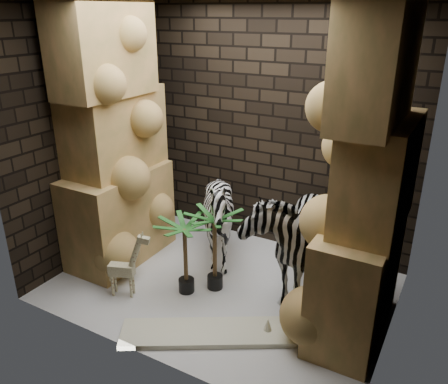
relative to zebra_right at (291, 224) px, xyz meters
The scene contains 13 objects.
floor 1.06m from the zebra_right, 150.75° to the right, with size 3.50×3.50×0.00m, color silver.
wall_back 1.32m from the zebra_right, 125.47° to the left, with size 3.50×3.50×0.00m, color black.
wall_front 1.88m from the zebra_right, 111.62° to the right, with size 3.50×3.50×0.00m, color black.
wall_left 2.52m from the zebra_right, behind, with size 3.00×3.00×0.00m, color black.
wall_right 1.38m from the zebra_right, 17.76° to the right, with size 3.00×3.00×0.00m, color black.
rock_pillar_left 2.19m from the zebra_right, behind, with size 0.68×1.30×3.00m, color #E3A661, non-canonical shape.
rock_pillar_right 1.13m from the zebra_right, 24.47° to the right, with size 0.58×1.25×3.00m, color #E3A661, non-canonical shape.
zebra_right is the anchor object (origin of this frame).
zebra_left 0.91m from the zebra_right, behind, with size 0.98×1.21×1.10m, color white.
giraffe_toy 1.81m from the zebra_right, 145.85° to the right, with size 0.40×0.13×0.78m, color beige, non-canonical shape.
palm_front 0.85m from the zebra_right, 149.37° to the right, with size 0.36×0.36×0.92m, color #145215, non-canonical shape.
palm_back 1.16m from the zebra_right, 146.10° to the right, with size 0.36×0.36×0.85m, color #145215, non-canonical shape.
surfboard 1.38m from the zebra_right, 107.57° to the right, with size 1.61×0.40×0.05m, color beige.
Camera 1 is at (2.09, -3.63, 2.83)m, focal length 36.02 mm.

